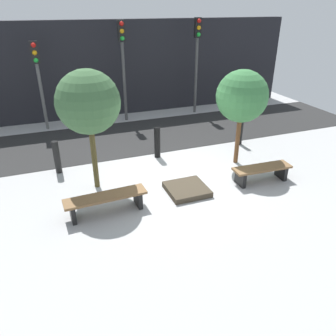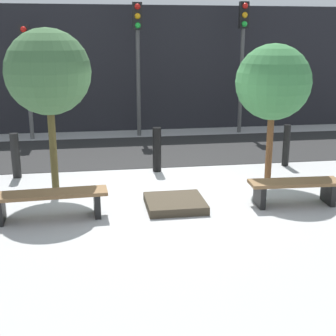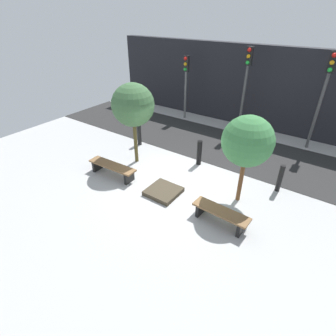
{
  "view_description": "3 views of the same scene",
  "coord_description": "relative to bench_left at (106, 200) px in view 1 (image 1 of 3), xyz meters",
  "views": [
    {
      "loc": [
        -3.12,
        -7.58,
        4.47
      ],
      "look_at": [
        -0.53,
        -0.75,
        0.8
      ],
      "focal_mm": 35.0,
      "sensor_mm": 36.0,
      "label": 1
    },
    {
      "loc": [
        -1.38,
        -8.55,
        2.96
      ],
      "look_at": [
        -0.13,
        -0.73,
        0.74
      ],
      "focal_mm": 50.0,
      "sensor_mm": 36.0,
      "label": 2
    },
    {
      "loc": [
        4.23,
        -6.46,
        5.34
      ],
      "look_at": [
        -0.24,
        -0.14,
        0.61
      ],
      "focal_mm": 28.0,
      "sensor_mm": 36.0,
      "label": 3
    }
  ],
  "objects": [
    {
      "name": "ground_plane",
      "position": [
        2.17,
        0.95,
        -0.34
      ],
      "size": [
        18.0,
        18.0,
        0.0
      ],
      "primitive_type": "plane",
      "color": "#A9A9A9"
    },
    {
      "name": "road_strip",
      "position": [
        2.17,
        4.6,
        -0.34
      ],
      "size": [
        18.0,
        3.54,
        0.01
      ],
      "primitive_type": "cube",
      "color": "#272727",
      "rests_on": "ground"
    },
    {
      "name": "building_facade",
      "position": [
        2.17,
        7.82,
        1.62
      ],
      "size": [
        16.2,
        0.5,
        3.93
      ],
      "primitive_type": "cube",
      "color": "black",
      "rests_on": "ground"
    },
    {
      "name": "bench_left",
      "position": [
        0.0,
        0.0,
        0.0
      ],
      "size": [
        1.95,
        0.55,
        0.47
      ],
      "rotation": [
        0.0,
        0.0,
        0.05
      ],
      "color": "black",
      "rests_on": "ground"
    },
    {
      "name": "bench_right",
      "position": [
        4.35,
        0.0,
        -0.02
      ],
      "size": [
        1.68,
        0.54,
        0.45
      ],
      "rotation": [
        0.0,
        0.0,
        -0.05
      ],
      "color": "black",
      "rests_on": "ground"
    },
    {
      "name": "planter_bed",
      "position": [
        2.17,
        0.2,
        -0.27
      ],
      "size": [
        1.04,
        1.02,
        0.15
      ],
      "primitive_type": "cube",
      "color": "#403729",
      "rests_on": "ground"
    },
    {
      "name": "tree_behind_left_bench",
      "position": [
        0.0,
        1.34,
        1.99
      ],
      "size": [
        1.58,
        1.58,
        3.13
      ],
      "color": "#4C4221",
      "rests_on": "ground"
    },
    {
      "name": "tree_behind_right_bench",
      "position": [
        4.35,
        1.34,
        1.74
      ],
      "size": [
        1.51,
        1.51,
        2.85
      ],
      "color": "brown",
      "rests_on": "ground"
    },
    {
      "name": "bollard_far_left",
      "position": [
        -0.91,
        2.58,
        0.15
      ],
      "size": [
        0.18,
        0.18,
        0.98
      ],
      "primitive_type": "cylinder",
      "color": "black",
      "rests_on": "ground"
    },
    {
      "name": "bollard_left",
      "position": [
        2.17,
        2.58,
        0.16
      ],
      "size": [
        0.19,
        0.19,
        1.01
      ],
      "primitive_type": "cylinder",
      "color": "black",
      "rests_on": "ground"
    },
    {
      "name": "bollard_center",
      "position": [
        5.26,
        2.58,
        0.15
      ],
      "size": [
        0.16,
        0.16,
        0.99
      ],
      "primitive_type": "cylinder",
      "color": "black",
      "rests_on": "ground"
    },
    {
      "name": "traffic_light_west",
      "position": [
        -1.06,
        6.66,
        1.95
      ],
      "size": [
        0.28,
        0.27,
        3.3
      ],
      "color": "#5B5B5B",
      "rests_on": "ground"
    },
    {
      "name": "traffic_light_mid_west",
      "position": [
        2.17,
        6.66,
        2.36
      ],
      "size": [
        0.28,
        0.27,
        3.94
      ],
      "color": "#4A4A4A",
      "rests_on": "ground"
    },
    {
      "name": "traffic_light_mid_east",
      "position": [
        5.4,
        6.66,
        2.4
      ],
      "size": [
        0.28,
        0.27,
        3.99
      ],
      "color": "#484848",
      "rests_on": "ground"
    }
  ]
}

